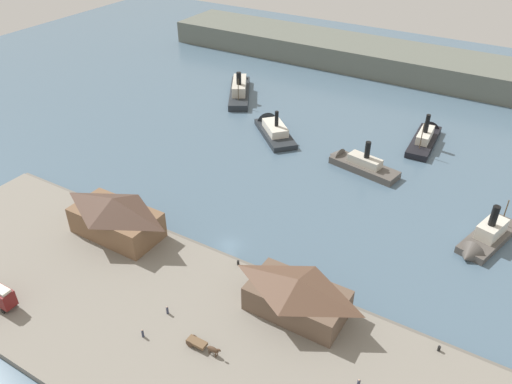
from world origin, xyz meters
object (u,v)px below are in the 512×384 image
object	(u,v)px
horse_cart	(202,345)
ferry_mid_harbor	(426,136)
ferry_shed_central_terminal	(297,295)
ferry_moored_west	(357,163)
ferry_approaching_west	(272,128)
mooring_post_east	(238,263)
pedestrian_walking_east	(359,384)
pedestrian_at_waters_edge	(143,333)
ferry_near_quay	(240,88)
ferry_departing_north	(485,239)
mooring_post_west	(439,349)
pedestrian_walking_west	(167,310)
ferry_shed_west_terminal	(116,216)

from	to	relation	value
horse_cart	ferry_mid_harbor	distance (m)	87.66
ferry_shed_central_terminal	ferry_moored_west	world-z (taller)	ferry_shed_central_terminal
ferry_shed_central_terminal	ferry_approaching_west	bearing A→B (deg)	123.00
mooring_post_east	pedestrian_walking_east	bearing A→B (deg)	-24.50
pedestrian_at_waters_edge	ferry_near_quay	bearing A→B (deg)	114.09
ferry_shed_central_terminal	ferry_departing_north	distance (m)	41.89
mooring_post_west	ferry_near_quay	size ratio (longest dim) A/B	0.04
pedestrian_at_waters_edge	pedestrian_walking_west	xyz separation A→B (m)	(0.19, 5.70, 0.02)
pedestrian_at_waters_edge	ferry_mid_harbor	distance (m)	91.93
horse_cart	pedestrian_walking_west	world-z (taller)	horse_cart
horse_cart	pedestrian_at_waters_edge	size ratio (longest dim) A/B	3.95
ferry_shed_central_terminal	ferry_moored_west	bearing A→B (deg)	100.65
ferry_shed_west_terminal	pedestrian_walking_east	distance (m)	54.14
pedestrian_at_waters_edge	ferry_moored_west	world-z (taller)	ferry_moored_west
ferry_shed_central_terminal	pedestrian_at_waters_edge	xyz separation A→B (m)	(-17.84, -17.11, -2.79)
ferry_shed_central_terminal	pedestrian_walking_west	bearing A→B (deg)	-147.10
ferry_shed_central_terminal	pedestrian_walking_west	xyz separation A→B (m)	(-17.65, -11.42, -2.77)
ferry_moored_west	mooring_post_east	bearing A→B (deg)	-96.00
ferry_shed_west_terminal	ferry_shed_central_terminal	xyz separation A→B (m)	(39.35, 0.03, -0.79)
horse_cart	ferry_near_quay	bearing A→B (deg)	119.50
mooring_post_west	pedestrian_walking_east	bearing A→B (deg)	-123.22
ferry_shed_west_terminal	mooring_post_east	bearing A→B (deg)	10.08
pedestrian_walking_east	ferry_mid_harbor	bearing A→B (deg)	99.06
ferry_shed_west_terminal	pedestrian_walking_west	size ratio (longest dim) A/B	11.26
ferry_departing_north	ferry_near_quay	size ratio (longest dim) A/B	0.73
pedestrian_at_waters_edge	pedestrian_walking_east	bearing A→B (deg)	15.26
horse_cart	mooring_post_east	size ratio (longest dim) A/B	6.67
pedestrian_walking_east	ferry_approaching_west	size ratio (longest dim) A/B	0.09
ferry_shed_west_terminal	ferry_near_quay	distance (m)	77.51
mooring_post_west	ferry_moored_west	xyz separation A→B (m)	(-31.45, 46.29, -0.33)
mooring_post_east	ferry_mid_harbor	xyz separation A→B (m)	(15.27, 68.41, -0.35)
pedestrian_walking_west	ferry_near_quay	world-z (taller)	ferry_near_quay
horse_cart	mooring_post_east	distance (m)	19.58
ferry_departing_north	ferry_mid_harbor	world-z (taller)	ferry_mid_harbor
pedestrian_walking_east	ferry_mid_harbor	world-z (taller)	ferry_mid_harbor
ferry_shed_central_terminal	ferry_departing_north	size ratio (longest dim) A/B	0.87
pedestrian_walking_east	pedestrian_at_waters_edge	world-z (taller)	pedestrian_walking_east
ferry_shed_central_terminal	ferry_approaching_west	distance (m)	67.10
horse_cart	mooring_post_west	xyz separation A→B (m)	(30.54, 18.09, -0.47)
ferry_shed_central_terminal	ferry_mid_harbor	distance (m)	72.94
mooring_post_west	ferry_mid_harbor	world-z (taller)	ferry_mid_harbor
ferry_departing_north	ferry_moored_west	world-z (taller)	ferry_departing_north
mooring_post_west	ferry_approaching_west	size ratio (longest dim) A/B	0.05
pedestrian_walking_east	mooring_post_west	xyz separation A→B (m)	(8.02, 12.24, -0.35)
ferry_departing_north	ferry_moored_west	bearing A→B (deg)	154.86
mooring_post_east	mooring_post_west	size ratio (longest dim) A/B	1.00
ferry_shed_central_terminal	pedestrian_walking_west	distance (m)	21.20
pedestrian_walking_east	ferry_departing_north	distance (m)	44.29
mooring_post_west	ferry_shed_central_terminal	bearing A→B (deg)	-170.18
mooring_post_west	ferry_near_quay	world-z (taller)	ferry_near_quay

